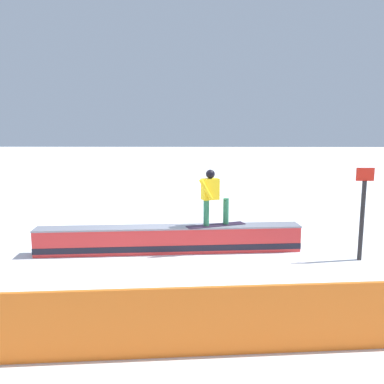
{
  "coord_description": "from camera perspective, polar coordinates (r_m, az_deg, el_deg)",
  "views": [
    {
      "loc": [
        -0.74,
        9.28,
        3.01
      ],
      "look_at": [
        -0.58,
        0.95,
        1.67
      ],
      "focal_mm": 36.26,
      "sensor_mm": 36.0,
      "label": 1
    }
  ],
  "objects": [
    {
      "name": "grind_box",
      "position": [
        9.69,
        -3.33,
        -7.13
      ],
      "size": [
        6.54,
        1.13,
        0.66
      ],
      "color": "red",
      "rests_on": "ground_plane"
    },
    {
      "name": "trail_marker",
      "position": [
        9.74,
        23.79,
        -2.65
      ],
      "size": [
        0.4,
        0.1,
        2.17
      ],
      "color": "#262628",
      "rests_on": "ground_plane"
    },
    {
      "name": "ground_plane",
      "position": [
        9.78,
        -3.32,
        -8.82
      ],
      "size": [
        120.0,
        120.0,
        0.0
      ],
      "primitive_type": "plane",
      "color": "white"
    },
    {
      "name": "snowboarder",
      "position": [
        9.48,
        2.96,
        -0.55
      ],
      "size": [
        1.51,
        0.82,
        1.4
      ],
      "color": "#26182D",
      "rests_on": "grind_box"
    },
    {
      "name": "safety_fence",
      "position": [
        5.43,
        -7.25,
        -18.68
      ],
      "size": [
        11.81,
        1.17,
        0.97
      ],
      "primitive_type": "cube",
      "rotation": [
        0.0,
        0.0,
        0.09
      ],
      "color": "orange",
      "rests_on": "ground_plane"
    }
  ]
}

